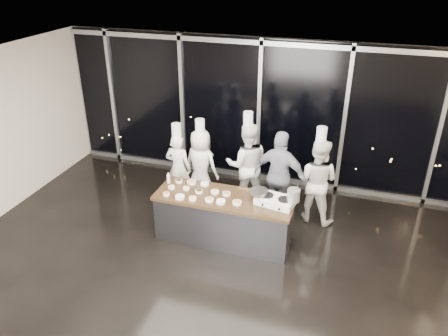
% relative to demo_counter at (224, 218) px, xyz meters
% --- Properties ---
extents(ground, '(9.00, 9.00, 0.00)m').
position_rel_demo_counter_xyz_m(ground, '(0.00, -0.90, -0.45)').
color(ground, black).
rests_on(ground, ground).
extents(room_shell, '(9.02, 7.02, 3.21)m').
position_rel_demo_counter_xyz_m(room_shell, '(0.18, -0.90, 1.79)').
color(room_shell, beige).
rests_on(room_shell, ground).
extents(window_wall, '(8.90, 0.11, 3.20)m').
position_rel_demo_counter_xyz_m(window_wall, '(0.00, 2.53, 1.14)').
color(window_wall, black).
rests_on(window_wall, ground).
extents(demo_counter, '(2.46, 0.86, 0.90)m').
position_rel_demo_counter_xyz_m(demo_counter, '(0.00, 0.00, 0.00)').
color(demo_counter, '#3D3D42').
rests_on(demo_counter, ground).
extents(stove, '(0.71, 0.51, 0.14)m').
position_rel_demo_counter_xyz_m(stove, '(0.90, 0.04, 0.51)').
color(stove, silver).
rests_on(stove, demo_counter).
extents(frying_pan, '(0.57, 0.37, 0.05)m').
position_rel_demo_counter_xyz_m(frying_pan, '(0.60, 0.07, 0.61)').
color(frying_pan, gray).
rests_on(frying_pan, stove).
extents(stock_pot, '(0.25, 0.25, 0.21)m').
position_rel_demo_counter_xyz_m(stock_pot, '(1.21, -0.00, 0.69)').
color(stock_pot, '#B0B0B3').
rests_on(stock_pot, stove).
extents(prep_bowls, '(1.42, 0.73, 0.05)m').
position_rel_demo_counter_xyz_m(prep_bowls, '(-0.43, -0.03, 0.47)').
color(prep_bowls, white).
rests_on(prep_bowls, demo_counter).
extents(squeeze_bottle, '(0.06, 0.06, 0.22)m').
position_rel_demo_counter_xyz_m(squeeze_bottle, '(-1.14, 0.17, 0.55)').
color(squeeze_bottle, silver).
rests_on(squeeze_bottle, demo_counter).
extents(chef_far_left, '(0.55, 0.37, 1.72)m').
position_rel_demo_counter_xyz_m(chef_far_left, '(-1.33, 1.06, 0.32)').
color(chef_far_left, silver).
rests_on(chef_far_left, ground).
extents(chef_left, '(0.85, 0.66, 1.78)m').
position_rel_demo_counter_xyz_m(chef_left, '(-0.91, 1.28, 0.34)').
color(chef_left, silver).
rests_on(chef_left, ground).
extents(chef_center, '(1.03, 0.90, 2.01)m').
position_rel_demo_counter_xyz_m(chef_center, '(0.05, 1.37, 0.45)').
color(chef_center, silver).
rests_on(chef_center, ground).
extents(guest, '(1.13, 0.64, 1.83)m').
position_rel_demo_counter_xyz_m(guest, '(0.79, 1.03, 0.46)').
color(guest, '#131535').
rests_on(guest, ground).
extents(chef_right, '(0.94, 0.80, 1.94)m').
position_rel_demo_counter_xyz_m(chef_right, '(1.47, 1.18, 0.41)').
color(chef_right, silver).
rests_on(chef_right, ground).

